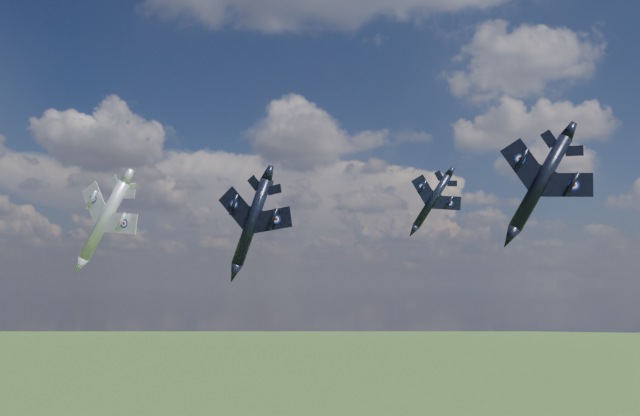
% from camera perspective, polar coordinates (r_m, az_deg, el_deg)
% --- Properties ---
extents(jet_lead_navy, '(13.93, 17.35, 6.99)m').
position_cam_1_polar(jet_lead_navy, '(80.09, -6.25, -1.26)').
color(jet_lead_navy, black).
extents(jet_right_navy, '(9.78, 13.05, 6.77)m').
position_cam_1_polar(jet_right_navy, '(58.00, 19.50, 2.19)').
color(jet_right_navy, black).
extents(jet_high_navy, '(9.84, 13.13, 7.06)m').
position_cam_1_polar(jet_high_navy, '(96.18, 10.22, 0.66)').
color(jet_high_navy, black).
extents(jet_left_silver, '(14.42, 17.76, 8.84)m').
position_cam_1_polar(jet_left_silver, '(84.59, -19.12, -1.05)').
color(jet_left_silver, '#B2B4BE').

